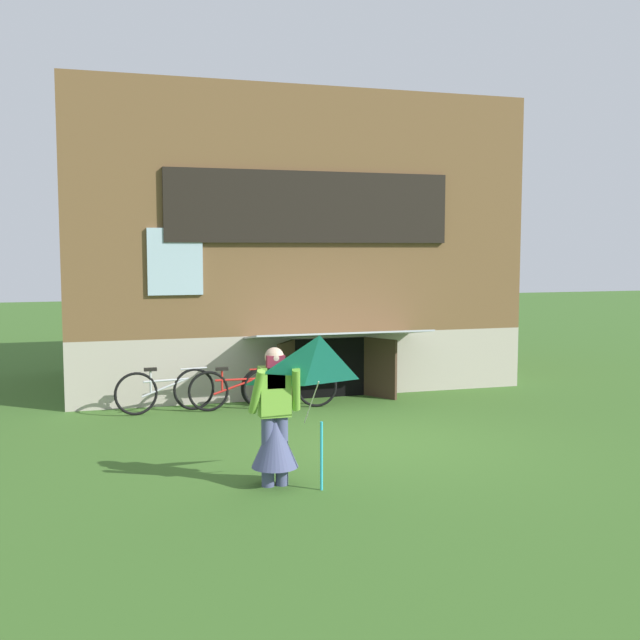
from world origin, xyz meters
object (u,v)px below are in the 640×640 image
object	(u,v)px
person	(275,428)
bicycle_red	(236,389)
kite	(320,377)
bicycle_silver	(165,390)
bicycle_blue	(289,386)

from	to	relation	value
person	bicycle_red	size ratio (longest dim) A/B	1.00
person	bicycle_red	bearing A→B (deg)	107.44
kite	bicycle_silver	bearing A→B (deg)	104.00
person	bicycle_silver	xyz separation A→B (m)	(-0.82, 4.18, -0.29)
bicycle_blue	bicycle_silver	distance (m)	2.00
bicycle_blue	bicycle_silver	bearing A→B (deg)	-176.89
bicycle_blue	bicycle_red	world-z (taller)	bicycle_blue
kite	bicycle_blue	size ratio (longest dim) A/B	1.03
bicycle_silver	kite	bearing A→B (deg)	-84.40
bicycle_silver	person	bearing A→B (deg)	-87.28
bicycle_red	bicycle_silver	world-z (taller)	bicycle_silver
kite	bicycle_red	size ratio (longest dim) A/B	1.05
bicycle_blue	bicycle_red	xyz separation A→B (m)	(-0.88, 0.08, -0.01)
bicycle_blue	bicycle_red	distance (m)	0.88
kite	bicycle_silver	world-z (taller)	kite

